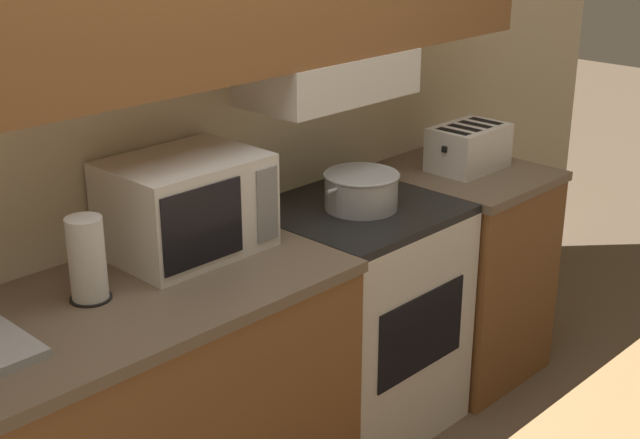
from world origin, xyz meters
The scene contains 7 objects.
wall_back centered at (0.01, -0.06, 1.47)m, with size 5.25×0.38×2.55m.
lower_counter_right_stub centered at (1.14, -0.32, 0.45)m, with size 0.58×0.67×0.89m.
stove_range centered at (0.52, -0.31, 0.44)m, with size 0.67×0.63×0.89m.
cooking_pot centered at (0.52, -0.33, 0.96)m, with size 0.35×0.27×0.13m.
microwave centered at (-0.16, -0.19, 1.04)m, with size 0.47×0.36×0.31m.
toaster centered at (1.17, -0.33, 0.98)m, with size 0.33×0.21×0.18m.
paper_towel_roll centered at (-0.57, -0.27, 1.01)m, with size 0.12×0.12×0.24m.
Camera 1 is at (-1.74, -2.31, 1.99)m, focal length 50.00 mm.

